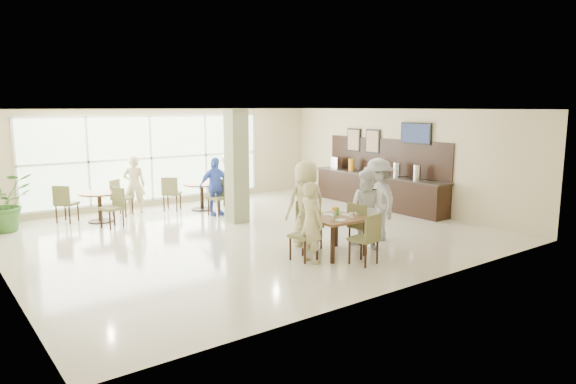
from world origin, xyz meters
TOP-DOWN VIEW (x-y plane):
  - ground at (0.00, 0.00)m, footprint 10.00×10.00m
  - room_shell at (0.00, 0.00)m, footprint 10.00×10.00m
  - window_bank at (-0.50, 4.46)m, footprint 7.00×0.04m
  - column at (0.40, 1.20)m, footprint 0.45×0.45m
  - main_table at (0.42, -2.42)m, footprint 1.00×1.00m
  - round_table_left at (-2.36, 3.26)m, footprint 1.00×1.00m
  - round_table_right at (0.41, 3.13)m, footprint 1.07×1.07m
  - chairs_main_table at (0.42, -2.42)m, footprint 1.98×1.99m
  - chairs_table_left at (-2.34, 3.27)m, footprint 2.03×1.87m
  - chairs_table_right at (0.42, 3.08)m, footprint 2.10×1.95m
  - tabletop_clutter at (0.44, -2.43)m, footprint 0.72×0.73m
  - buffet_counter at (4.70, 0.51)m, footprint 0.64×4.70m
  - wall_tv at (4.94, -0.60)m, footprint 0.06×1.00m
  - framed_art_a at (4.95, 1.00)m, footprint 0.05×0.55m
  - framed_art_b at (4.95, 1.80)m, footprint 0.05×0.55m
  - potted_plant at (-4.42, 3.58)m, footprint 1.58×1.58m
  - teen_left at (-0.26, -2.53)m, footprint 0.42×0.59m
  - teen_far at (0.40, -1.55)m, footprint 0.93×0.60m
  - teen_right at (1.25, -2.49)m, footprint 0.85×0.95m
  - teen_standing at (1.94, -2.11)m, footprint 0.96×1.29m
  - adult_a at (0.35, 2.26)m, footprint 0.92×0.53m
  - adult_b at (1.29, 3.12)m, footprint 1.21×1.66m
  - adult_standing at (-1.25, 3.84)m, footprint 0.67×0.55m

SIDE VIEW (x-z plane):
  - ground at x=0.00m, z-range 0.00..0.00m
  - chairs_main_table at x=0.42m, z-range 0.00..0.95m
  - chairs_table_left at x=-2.34m, z-range 0.00..0.95m
  - chairs_table_right at x=0.42m, z-range 0.00..0.95m
  - round_table_left at x=-2.36m, z-range 0.18..0.93m
  - buffet_counter at x=4.70m, z-range -0.42..1.53m
  - round_table_right at x=0.41m, z-range 0.19..0.94m
  - main_table at x=0.42m, z-range 0.29..1.04m
  - potted_plant at x=-4.42m, z-range 0.00..1.34m
  - teen_left at x=-0.26m, z-range 0.00..1.52m
  - adult_a at x=0.35m, z-range 0.00..1.55m
  - adult_standing at x=-1.25m, z-range 0.00..1.56m
  - teen_right at x=1.25m, z-range 0.00..1.62m
  - tabletop_clutter at x=0.44m, z-range 0.71..0.91m
  - adult_b at x=1.29m, z-range 0.00..1.65m
  - teen_standing at x=1.94m, z-range 0.00..1.78m
  - teen_far at x=0.40m, z-range 0.00..1.78m
  - window_bank at x=-0.50m, z-range -2.10..4.90m
  - column at x=0.40m, z-range 0.00..2.80m
  - room_shell at x=0.00m, z-range -3.30..6.70m
  - framed_art_a at x=4.95m, z-range 1.50..2.20m
  - framed_art_b at x=4.95m, z-range 1.50..2.20m
  - wall_tv at x=4.94m, z-range 1.86..2.44m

